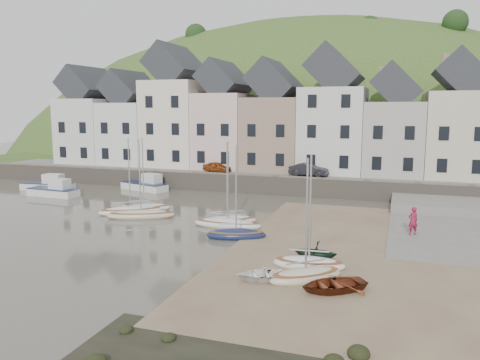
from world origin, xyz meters
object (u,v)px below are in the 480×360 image
(rowboat_green, at_px, (315,252))
(car_left, at_px, (217,167))
(car_right, at_px, (309,170))
(person_red, at_px, (413,221))
(sailboat_0, at_px, (131,211))
(rowboat_white, at_px, (264,275))
(rowboat_red, at_px, (333,284))

(rowboat_green, distance_m, car_left, 26.80)
(car_right, bearing_deg, car_left, 94.45)
(person_red, bearing_deg, sailboat_0, -31.14)
(sailboat_0, relative_size, car_left, 1.99)
(car_left, bearing_deg, rowboat_white, -139.98)
(rowboat_white, xyz_separation_m, car_right, (-2.69, 25.97, 1.90))
(rowboat_white, distance_m, rowboat_red, 3.42)
(rowboat_white, distance_m, car_right, 26.18)
(rowboat_green, height_order, person_red, person_red)
(rowboat_white, height_order, person_red, person_red)
(person_red, bearing_deg, rowboat_red, 41.25)
(rowboat_red, distance_m, car_right, 27.06)
(sailboat_0, relative_size, car_right, 1.60)
(rowboat_white, height_order, car_right, car_right)
(sailboat_0, height_order, rowboat_red, sailboat_0)
(car_left, height_order, car_right, car_right)
(rowboat_red, distance_m, car_left, 30.87)
(car_right, bearing_deg, rowboat_red, -162.51)
(sailboat_0, distance_m, rowboat_red, 21.17)
(car_right, bearing_deg, rowboat_white, -169.64)
(rowboat_red, relative_size, person_red, 1.67)
(rowboat_green, relative_size, rowboat_red, 0.75)
(car_left, bearing_deg, rowboat_red, -134.54)
(rowboat_white, bearing_deg, car_left, -178.01)
(rowboat_green, bearing_deg, sailboat_0, -112.88)
(rowboat_red, bearing_deg, rowboat_green, 167.07)
(sailboat_0, xyz_separation_m, car_left, (1.70, 14.79, 1.88))
(person_red, xyz_separation_m, car_right, (-9.75, 14.81, 1.19))
(rowboat_green, height_order, car_right, car_right)
(rowboat_green, relative_size, person_red, 1.25)
(rowboat_green, bearing_deg, rowboat_white, -26.09)
(rowboat_red, height_order, person_red, person_red)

